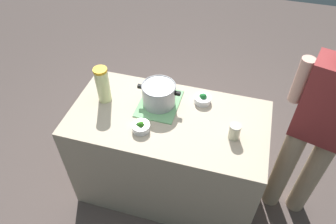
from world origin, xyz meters
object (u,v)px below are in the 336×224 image
mason_jar (235,131)px  broccoli_bowl_center (141,127)px  lemonade_pitcher (103,85)px  person_cook (317,131)px  cooking_pot (159,94)px  broccoli_bowl_front (203,99)px

mason_jar → broccoli_bowl_center: size_ratio=0.94×
lemonade_pitcher → mason_jar: 0.96m
person_cook → cooking_pot: bearing=179.6°
cooking_pot → person_cook: (1.08, -0.01, -0.05)m
lemonade_pitcher → broccoli_bowl_front: 0.72m
person_cook → lemonade_pitcher: bearing=-177.9°
cooking_pot → mason_jar: bearing=-17.0°
lemonade_pitcher → broccoli_bowl_front: bearing=13.6°
lemonade_pitcher → person_cook: bearing=2.1°
mason_jar → broccoli_bowl_center: 0.61m
cooking_pot → mason_jar: size_ratio=2.78×
broccoli_bowl_front → person_cook: person_cook is taller
broccoli_bowl_center → cooking_pot: bearing=81.2°
cooking_pot → mason_jar: cooking_pot is taller
cooking_pot → broccoli_bowl_front: size_ratio=2.53×
lemonade_pitcher → broccoli_bowl_center: 0.43m
mason_jar → broccoli_bowl_front: (-0.26, 0.28, -0.03)m
broccoli_bowl_front → lemonade_pitcher: bearing=-166.4°
mason_jar → cooking_pot: bearing=163.0°
mason_jar → broccoli_bowl_front: 0.38m
broccoli_bowl_front → broccoli_bowl_center: (-0.34, -0.38, 0.00)m
broccoli_bowl_center → person_cook: person_cook is taller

